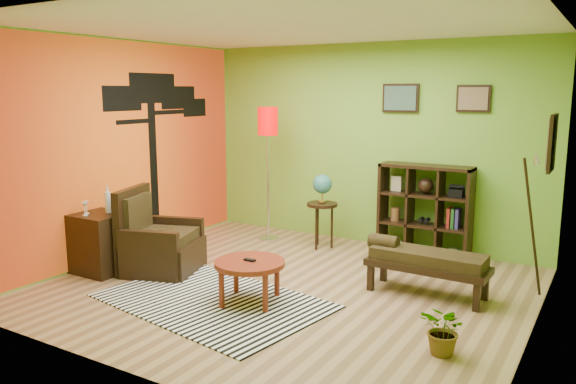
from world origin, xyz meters
The scene contains 11 objects.
ground centered at (0.00, 0.00, 0.00)m, with size 5.00×5.00×0.00m, color tan.
room_shell centered at (-0.09, 0.01, 1.80)m, with size 5.04×4.54×2.82m.
zebra_rug centered at (-0.44, -0.74, 0.01)m, with size 2.30×1.50×0.01m, color white.
coffee_table centered at (-0.10, -0.56, 0.38)m, with size 0.72×0.72×0.46m.
armchair centered at (-1.64, -0.27, 0.30)m, with size 1.04×1.03×1.01m.
side_cabinet centered at (-2.20, -0.65, 0.36)m, with size 0.60×0.55×1.03m.
floor_lamp centered at (-1.27, 1.60, 1.55)m, with size 0.29×0.29×1.92m.
globe_table centered at (-0.41, 1.64, 0.78)m, with size 0.42×0.42×1.03m.
cube_shelf centered at (0.91, 2.03, 0.60)m, with size 1.20×0.35×1.20m.
bench centered at (1.36, 0.58, 0.38)m, with size 1.30×0.48×0.59m.
potted_plant centered at (1.94, -0.70, 0.17)m, with size 0.39×0.43×0.34m, color #26661E.
Camera 1 is at (3.05, -5.07, 2.15)m, focal length 35.00 mm.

